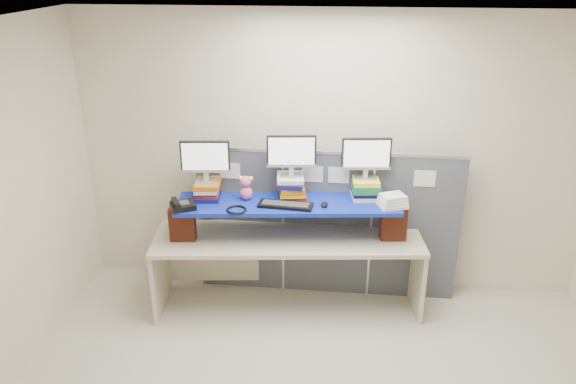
# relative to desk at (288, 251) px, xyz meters

# --- Properties ---
(room) EXTENTS (5.00, 4.00, 2.80)m
(room) POSITION_rel_desk_xyz_m (0.35, -1.47, 0.79)
(room) COLOR beige
(room) RESTS_ON ground
(cubicle_partition) EXTENTS (2.60, 0.06, 1.53)m
(cubicle_partition) POSITION_rel_desk_xyz_m (0.35, 0.31, 0.16)
(cubicle_partition) COLOR #444750
(cubicle_partition) RESTS_ON ground
(desk) EXTENTS (2.60, 1.03, 0.77)m
(desk) POSITION_rel_desk_xyz_m (0.00, 0.00, 0.00)
(desk) COLOR beige
(desk) RESTS_ON ground
(brick_pier_left) EXTENTS (0.25, 0.15, 0.32)m
(brick_pier_left) POSITION_rel_desk_xyz_m (-0.97, -0.17, 0.31)
(brick_pier_left) COLOR maroon
(brick_pier_left) RESTS_ON desk
(brick_pier_right) EXTENTS (0.25, 0.15, 0.32)m
(brick_pier_right) POSITION_rel_desk_xyz_m (0.98, 0.07, 0.31)
(brick_pier_right) COLOR maroon
(brick_pier_right) RESTS_ON desk
(blue_board) EXTENTS (2.09, 0.75, 0.04)m
(blue_board) POSITION_rel_desk_xyz_m (0.00, 0.00, 0.49)
(blue_board) COLOR #0B3494
(blue_board) RESTS_ON brick_pier_left
(book_stack_left) EXTENTS (0.27, 0.34, 0.16)m
(book_stack_left) POSITION_rel_desk_xyz_m (-0.76, 0.03, 0.59)
(book_stack_left) COLOR #111047
(book_stack_left) RESTS_ON blue_board
(book_stack_center) EXTENTS (0.31, 0.33, 0.21)m
(book_stack_center) POSITION_rel_desk_xyz_m (0.02, 0.12, 0.62)
(book_stack_center) COLOR #A92913
(book_stack_center) RESTS_ON blue_board
(book_stack_right) EXTENTS (0.29, 0.33, 0.18)m
(book_stack_right) POSITION_rel_desk_xyz_m (0.70, 0.20, 0.60)
(book_stack_right) COLOR silver
(book_stack_right) RESTS_ON blue_board
(monitor_left) EXTENTS (0.45, 0.15, 0.39)m
(monitor_left) POSITION_rel_desk_xyz_m (-0.76, 0.03, 0.89)
(monitor_left) COLOR #B1B0B6
(monitor_left) RESTS_ON book_stack_left
(monitor_center) EXTENTS (0.45, 0.15, 0.39)m
(monitor_center) POSITION_rel_desk_xyz_m (0.02, 0.12, 0.94)
(monitor_center) COLOR #B1B0B6
(monitor_center) RESTS_ON book_stack_center
(monitor_right) EXTENTS (0.45, 0.15, 0.39)m
(monitor_right) POSITION_rel_desk_xyz_m (0.70, 0.20, 0.92)
(monitor_right) COLOR #B1B0B6
(monitor_right) RESTS_ON book_stack_right
(keyboard) EXTENTS (0.50, 0.21, 0.03)m
(keyboard) POSITION_rel_desk_xyz_m (-0.01, -0.10, 0.53)
(keyboard) COLOR black
(keyboard) RESTS_ON blue_board
(mouse) EXTENTS (0.06, 0.11, 0.03)m
(mouse) POSITION_rel_desk_xyz_m (0.34, -0.05, 0.53)
(mouse) COLOR black
(mouse) RESTS_ON blue_board
(desk_phone) EXTENTS (0.27, 0.26, 0.09)m
(desk_phone) POSITION_rel_desk_xyz_m (-0.93, -0.25, 0.54)
(desk_phone) COLOR black
(desk_phone) RESTS_ON blue_board
(headset) EXTENTS (0.24, 0.24, 0.02)m
(headset) POSITION_rel_desk_xyz_m (-0.43, -0.24, 0.52)
(headset) COLOR black
(headset) RESTS_ON blue_board
(plush_toy) EXTENTS (0.14, 0.10, 0.23)m
(plush_toy) POSITION_rel_desk_xyz_m (-0.39, 0.01, 0.63)
(plush_toy) COLOR #EA599D
(plush_toy) RESTS_ON blue_board
(binder_stack) EXTENTS (0.29, 0.27, 0.12)m
(binder_stack) POSITION_rel_desk_xyz_m (0.95, 0.01, 0.56)
(binder_stack) COLOR white
(binder_stack) RESTS_ON blue_board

